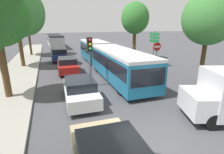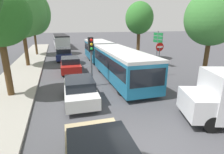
{
  "view_description": "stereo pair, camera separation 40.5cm",
  "coord_description": "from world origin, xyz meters",
  "px_view_note": "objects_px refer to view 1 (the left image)",
  "views": [
    {
      "loc": [
        -3.21,
        -4.18,
        4.18
      ],
      "look_at": [
        0.2,
        5.17,
        1.2
      ],
      "focal_mm": 28.0,
      "sensor_mm": 36.0,
      "label": 1
    },
    {
      "loc": [
        -2.82,
        -4.32,
        4.18
      ],
      "look_at": [
        0.2,
        5.17,
        1.2
      ],
      "focal_mm": 28.0,
      "sensor_mm": 36.0,
      "label": 2
    }
  ],
  "objects_px": {
    "direction_sign_post": "(154,41)",
    "tree_right_near": "(209,18)",
    "articulated_bus": "(106,56)",
    "queued_car_navy": "(60,54)",
    "queued_car_red": "(68,65)",
    "traffic_light": "(90,51)",
    "city_bus_rear": "(55,40)",
    "tree_left_distant": "(26,14)",
    "tree_left_far": "(15,11)",
    "queued_car_white": "(80,90)",
    "no_entry_sign": "(157,54)",
    "tree_right_mid": "(135,18)"
  },
  "relations": [
    {
      "from": "no_entry_sign",
      "to": "queued_car_white",
      "type": "bearing_deg",
      "value": -66.22
    },
    {
      "from": "queued_car_navy",
      "to": "direction_sign_post",
      "type": "distance_m",
      "value": 11.23
    },
    {
      "from": "direction_sign_post",
      "to": "tree_left_far",
      "type": "xyz_separation_m",
      "value": [
        -12.71,
        4.12,
        2.88
      ]
    },
    {
      "from": "tree_left_distant",
      "to": "tree_right_near",
      "type": "relative_size",
      "value": 1.35
    },
    {
      "from": "queued_car_white",
      "to": "tree_right_near",
      "type": "height_order",
      "value": "tree_right_near"
    },
    {
      "from": "tree_right_near",
      "to": "tree_right_mid",
      "type": "xyz_separation_m",
      "value": [
        0.12,
        10.56,
        0.3
      ]
    },
    {
      "from": "queued_car_red",
      "to": "tree_right_mid",
      "type": "xyz_separation_m",
      "value": [
        8.53,
        3.65,
        4.21
      ]
    },
    {
      "from": "direction_sign_post",
      "to": "tree_right_near",
      "type": "relative_size",
      "value": 0.56
    },
    {
      "from": "tree_left_far",
      "to": "tree_right_mid",
      "type": "xyz_separation_m",
      "value": [
        12.58,
        -0.02,
        -0.54
      ]
    },
    {
      "from": "queued_car_white",
      "to": "traffic_light",
      "type": "bearing_deg",
      "value": -24.25
    },
    {
      "from": "queued_car_white",
      "to": "queued_car_red",
      "type": "height_order",
      "value": "queued_car_red"
    },
    {
      "from": "articulated_bus",
      "to": "queued_car_red",
      "type": "distance_m",
      "value": 3.68
    },
    {
      "from": "no_entry_sign",
      "to": "tree_right_near",
      "type": "xyz_separation_m",
      "value": [
        1.53,
        -3.26,
        2.73
      ]
    },
    {
      "from": "direction_sign_post",
      "to": "tree_right_near",
      "type": "bearing_deg",
      "value": 82.0
    },
    {
      "from": "queued_car_red",
      "to": "tree_right_near",
      "type": "distance_m",
      "value": 11.56
    },
    {
      "from": "queued_car_navy",
      "to": "city_bus_rear",
      "type": "bearing_deg",
      "value": 1.81
    },
    {
      "from": "queued_car_white",
      "to": "tree_left_distant",
      "type": "bearing_deg",
      "value": 14.24
    },
    {
      "from": "queued_car_red",
      "to": "no_entry_sign",
      "type": "height_order",
      "value": "no_entry_sign"
    },
    {
      "from": "city_bus_rear",
      "to": "queued_car_navy",
      "type": "height_order",
      "value": "city_bus_rear"
    },
    {
      "from": "queued_car_navy",
      "to": "tree_right_near",
      "type": "relative_size",
      "value": 0.67
    },
    {
      "from": "city_bus_rear",
      "to": "tree_right_mid",
      "type": "bearing_deg",
      "value": -153.72
    },
    {
      "from": "queued_car_navy",
      "to": "queued_car_red",
      "type": "bearing_deg",
      "value": -175.04
    },
    {
      "from": "direction_sign_post",
      "to": "tree_left_distant",
      "type": "xyz_separation_m",
      "value": [
        -12.44,
        11.44,
        3.0
      ]
    },
    {
      "from": "traffic_light",
      "to": "tree_right_near",
      "type": "distance_m",
      "value": 8.01
    },
    {
      "from": "city_bus_rear",
      "to": "tree_right_mid",
      "type": "distance_m",
      "value": 18.93
    },
    {
      "from": "queued_car_navy",
      "to": "tree_left_far",
      "type": "relative_size",
      "value": 0.53
    },
    {
      "from": "articulated_bus",
      "to": "city_bus_rear",
      "type": "xyz_separation_m",
      "value": [
        -3.75,
        20.33,
        0.01
      ]
    },
    {
      "from": "no_entry_sign",
      "to": "tree_right_near",
      "type": "distance_m",
      "value": 4.52
    },
    {
      "from": "no_entry_sign",
      "to": "tree_right_mid",
      "type": "height_order",
      "value": "tree_right_mid"
    },
    {
      "from": "traffic_light",
      "to": "tree_right_near",
      "type": "height_order",
      "value": "tree_right_near"
    },
    {
      "from": "articulated_bus",
      "to": "traffic_light",
      "type": "height_order",
      "value": "traffic_light"
    },
    {
      "from": "queued_car_red",
      "to": "articulated_bus",
      "type": "bearing_deg",
      "value": -91.23
    },
    {
      "from": "queued_car_white",
      "to": "traffic_light",
      "type": "distance_m",
      "value": 3.15
    },
    {
      "from": "queued_car_navy",
      "to": "tree_left_distant",
      "type": "xyz_separation_m",
      "value": [
        -3.5,
        4.89,
        4.83
      ]
    },
    {
      "from": "articulated_bus",
      "to": "tree_right_near",
      "type": "height_order",
      "value": "tree_right_near"
    },
    {
      "from": "articulated_bus",
      "to": "queued_car_white",
      "type": "relative_size",
      "value": 4.0
    },
    {
      "from": "traffic_light",
      "to": "tree_left_far",
      "type": "height_order",
      "value": "tree_left_far"
    },
    {
      "from": "city_bus_rear",
      "to": "tree_right_near",
      "type": "xyz_separation_m",
      "value": [
        8.54,
        -27.01,
        3.24
      ]
    },
    {
      "from": "queued_car_red",
      "to": "city_bus_rear",
      "type": "bearing_deg",
      "value": 2.77
    },
    {
      "from": "queued_car_red",
      "to": "queued_car_navy",
      "type": "height_order",
      "value": "queued_car_navy"
    },
    {
      "from": "articulated_bus",
      "to": "queued_car_navy",
      "type": "distance_m",
      "value": 7.45
    },
    {
      "from": "direction_sign_post",
      "to": "tree_left_far",
      "type": "bearing_deg",
      "value": -23.73
    },
    {
      "from": "tree_left_far",
      "to": "tree_left_distant",
      "type": "relative_size",
      "value": 0.93
    },
    {
      "from": "queued_car_navy",
      "to": "tree_left_distant",
      "type": "distance_m",
      "value": 7.71
    },
    {
      "from": "articulated_bus",
      "to": "tree_left_distant",
      "type": "xyz_separation_m",
      "value": [
        -7.39,
        11.21,
        4.2
      ]
    },
    {
      "from": "tree_left_distant",
      "to": "tree_right_near",
      "type": "height_order",
      "value": "tree_left_distant"
    },
    {
      "from": "queued_car_navy",
      "to": "tree_right_near",
      "type": "xyz_separation_m",
      "value": [
        8.68,
        -13.01,
        3.87
      ]
    },
    {
      "from": "tree_left_distant",
      "to": "tree_right_near",
      "type": "bearing_deg",
      "value": -55.76
    },
    {
      "from": "queued_car_white",
      "to": "tree_right_near",
      "type": "xyz_separation_m",
      "value": [
        8.46,
        -0.2,
        3.92
      ]
    },
    {
      "from": "articulated_bus",
      "to": "direction_sign_post",
      "type": "bearing_deg",
      "value": 88.7
    }
  ]
}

